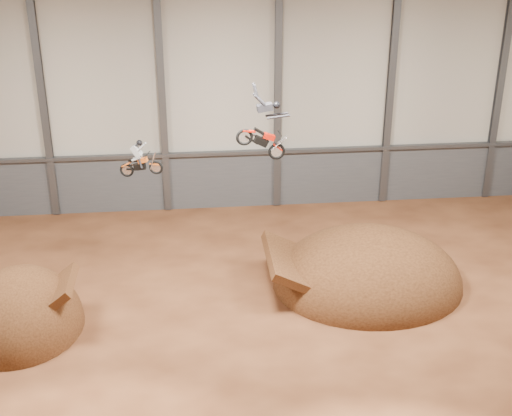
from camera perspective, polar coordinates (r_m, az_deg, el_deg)
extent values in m
plane|color=#4C2614|center=(31.04, -1.07, -11.22)|extent=(40.00, 40.00, 0.00)
cube|color=beige|center=(41.69, -2.88, 8.98)|extent=(40.00, 0.10, 14.00)
plane|color=black|center=(25.55, -1.32, 15.22)|extent=(40.00, 40.00, 0.00)
cube|color=#4B4D51|center=(43.29, -2.73, 2.23)|extent=(39.80, 0.18, 3.50)
cube|color=#47494F|center=(42.51, -2.77, 4.40)|extent=(39.80, 0.35, 0.20)
cube|color=#47494F|center=(42.23, -16.69, 8.18)|extent=(0.40, 0.36, 13.90)
cube|color=#47494F|center=(41.48, -7.52, 8.72)|extent=(0.40, 0.36, 13.90)
cube|color=#47494F|center=(41.79, 1.76, 9.03)|extent=(0.40, 0.36, 13.90)
cube|color=#47494F|center=(43.14, 10.69, 9.12)|extent=(0.40, 0.36, 13.90)
cube|color=#47494F|center=(45.45, 18.89, 9.01)|extent=(0.40, 0.36, 13.90)
ellipsoid|color=#351B0D|center=(34.00, -18.19, -9.10)|extent=(5.49, 6.33, 5.49)
ellipsoid|color=#351B0D|center=(36.04, 8.87, -6.02)|extent=(9.40, 8.32, 5.42)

